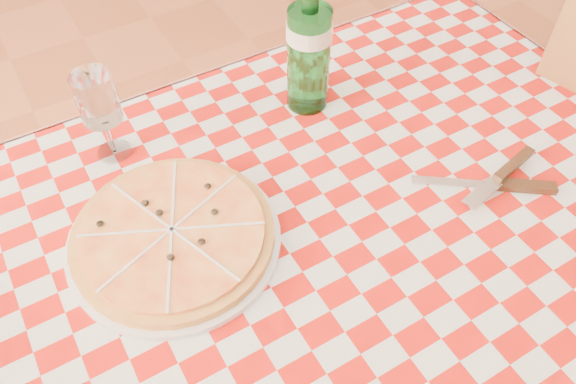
{
  "coord_description": "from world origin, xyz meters",
  "views": [
    {
      "loc": [
        -0.29,
        -0.4,
        1.45
      ],
      "look_at": [
        -0.02,
        0.06,
        0.82
      ],
      "focal_mm": 35.0,
      "sensor_mm": 36.0,
      "label": 1
    }
  ],
  "objects_px": {
    "dining_table": "(317,274)",
    "wine_glass": "(103,117)",
    "pizza_plate": "(173,234)",
    "water_bottle": "(309,38)"
  },
  "relations": [
    {
      "from": "dining_table",
      "to": "wine_glass",
      "type": "distance_m",
      "value": 0.43
    },
    {
      "from": "dining_table",
      "to": "pizza_plate",
      "type": "bearing_deg",
      "value": 151.26
    },
    {
      "from": "dining_table",
      "to": "pizza_plate",
      "type": "height_order",
      "value": "pizza_plate"
    },
    {
      "from": "dining_table",
      "to": "pizza_plate",
      "type": "distance_m",
      "value": 0.25
    },
    {
      "from": "water_bottle",
      "to": "wine_glass",
      "type": "height_order",
      "value": "water_bottle"
    },
    {
      "from": "dining_table",
      "to": "pizza_plate",
      "type": "relative_size",
      "value": 3.79
    },
    {
      "from": "pizza_plate",
      "to": "wine_glass",
      "type": "bearing_deg",
      "value": 93.8
    },
    {
      "from": "wine_glass",
      "to": "dining_table",
      "type": "bearing_deg",
      "value": -58.19
    },
    {
      "from": "water_bottle",
      "to": "dining_table",
      "type": "bearing_deg",
      "value": -118.07
    },
    {
      "from": "water_bottle",
      "to": "wine_glass",
      "type": "distance_m",
      "value": 0.36
    }
  ]
}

